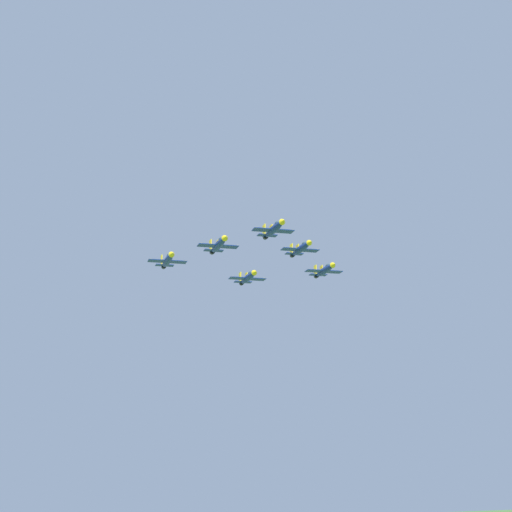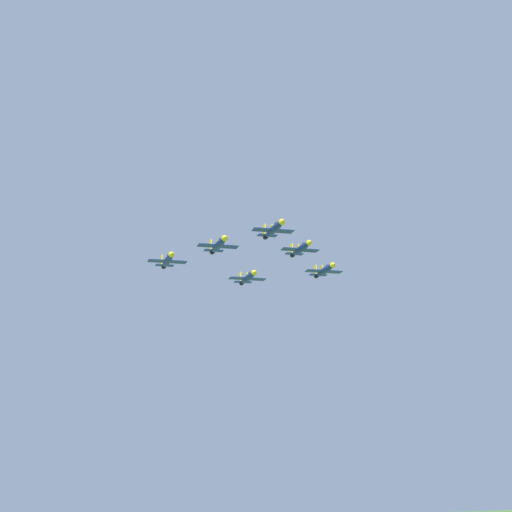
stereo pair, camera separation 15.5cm
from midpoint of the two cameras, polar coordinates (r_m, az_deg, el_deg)
The scene contains 6 objects.
jet_lead at distance 201.96m, azimuth 1.24°, elevation 1.84°, with size 16.54×10.39×3.49m.
jet_left_wingman at distance 216.51m, azimuth 3.08°, elevation 0.50°, with size 16.03×10.06×3.38m.
jet_right_wingman at distance 211.03m, azimuth -2.53°, elevation 0.77°, with size 16.93×10.65×3.58m.
jet_left_outer at distance 231.08m, azimuth 4.69°, elevation -0.96°, with size 16.64×10.51×3.52m.
jet_right_outer at distance 220.93m, azimuth -5.97°, elevation -0.28°, with size 16.67×10.52×3.53m.
jet_slot_rear at distance 224.32m, azimuth -0.52°, elevation -1.47°, with size 16.14×10.16×3.41m.
Camera 2 is at (180.07, -93.80, 62.00)m, focal length 59.13 mm.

